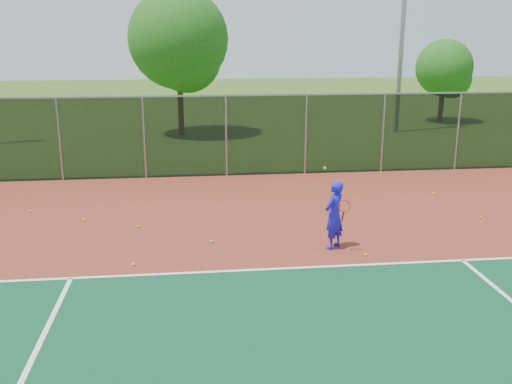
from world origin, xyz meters
TOP-DOWN VIEW (x-y plane):
  - ground at (0.00, 0.00)m, footprint 120.00×120.00m
  - court_apron at (0.00, 2.00)m, footprint 30.00×20.00m
  - fence_back at (0.00, 12.00)m, footprint 30.00×0.06m
  - tennis_player at (-0.84, 4.18)m, footprint 0.74×0.78m
  - practice_ball_0 at (4.00, 6.01)m, footprint 0.07×0.07m
  - practice_ball_1 at (-7.41, 7.04)m, footprint 0.07×0.07m
  - practice_ball_2 at (-0.19, 3.55)m, footprint 0.07×0.07m
  - practice_ball_3 at (-3.86, 4.88)m, footprint 0.07×0.07m
  - practice_ball_4 at (-9.15, 8.07)m, footprint 0.07×0.07m
  - practice_ball_5 at (3.70, 8.62)m, footprint 0.07×0.07m
  - practice_ball_6 at (-5.71, 3.56)m, footprint 0.07×0.07m
  - practice_ball_7 at (-5.82, 6.28)m, footprint 0.07×0.07m
  - tree_back_left at (-4.70, 21.23)m, footprint 5.10×5.10m
  - tree_back_mid at (10.87, 24.10)m, footprint 3.34×3.34m

SIDE VIEW (x-z plane):
  - ground at x=0.00m, z-range 0.00..0.00m
  - court_apron at x=0.00m, z-range 0.00..0.02m
  - practice_ball_0 at x=4.00m, z-range 0.02..0.09m
  - practice_ball_1 at x=-7.41m, z-range 0.02..0.09m
  - practice_ball_2 at x=-0.19m, z-range 0.02..0.09m
  - practice_ball_3 at x=-3.86m, z-range 0.02..0.09m
  - practice_ball_4 at x=-9.15m, z-range 0.02..0.09m
  - practice_ball_5 at x=3.70m, z-range 0.02..0.09m
  - practice_ball_6 at x=-5.71m, z-range 0.02..0.09m
  - practice_ball_7 at x=-5.82m, z-range 0.02..0.09m
  - tennis_player at x=-0.84m, z-range -0.15..1.92m
  - fence_back at x=0.00m, z-range 0.05..3.08m
  - tree_back_mid at x=10.87m, z-range 0.62..5.53m
  - tree_back_left at x=-4.70m, z-range 0.96..8.44m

